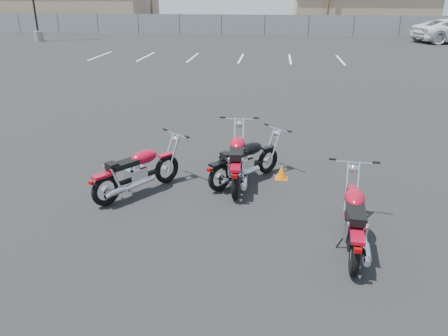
# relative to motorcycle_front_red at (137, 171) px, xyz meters

# --- Properties ---
(ground) EXTENTS (120.00, 120.00, 0.00)m
(ground) POSITION_rel_motorcycle_front_red_xyz_m (1.57, -0.60, -0.49)
(ground) COLOR black
(ground) RESTS_ON ground
(motorcycle_front_red) EXTENTS (1.68, 2.00, 1.08)m
(motorcycle_front_red) POSITION_rel_motorcycle_front_red_xyz_m (0.00, 0.00, 0.00)
(motorcycle_front_red) COLOR black
(motorcycle_front_red) RESTS_ON ground
(motorcycle_second_black) EXTENTS (1.72, 1.85, 1.04)m
(motorcycle_second_black) POSITION_rel_motorcycle_front_red_xyz_m (2.13, 0.85, -0.02)
(motorcycle_second_black) COLOR black
(motorcycle_second_black) RESTS_ON ground
(motorcycle_third_red) EXTENTS (0.92, 2.38, 1.16)m
(motorcycle_third_red) POSITION_rel_motorcycle_front_red_xyz_m (1.97, 0.80, 0.04)
(motorcycle_third_red) COLOR black
(motorcycle_third_red) RESTS_ON ground
(motorcycle_rear_red) EXTENTS (0.88, 2.28, 1.11)m
(motorcycle_rear_red) POSITION_rel_motorcycle_front_red_xyz_m (4.05, -1.56, 0.01)
(motorcycle_rear_red) COLOR black
(motorcycle_rear_red) RESTS_ON ground
(training_cone_near) EXTENTS (0.27, 0.27, 0.32)m
(training_cone_near) POSITION_rel_motorcycle_front_red_xyz_m (2.93, 1.11, -0.33)
(training_cone_near) COLOR orange
(training_cone_near) RESTS_ON ground
(light_pole_west) EXTENTS (0.80, 0.70, 10.79)m
(light_pole_west) POSITION_rel_motorcycle_front_red_xyz_m (-16.60, 27.10, 2.36)
(light_pole_west) COLOR gray
(light_pole_west) RESTS_ON ground
(chainlink_fence) EXTENTS (80.06, 0.06, 1.80)m
(chainlink_fence) POSITION_rel_motorcycle_front_red_xyz_m (1.57, 34.40, 0.41)
(chainlink_fence) COLOR slate
(chainlink_fence) RESTS_ON ground
(tan_building_west) EXTENTS (18.40, 10.40, 4.30)m
(tan_building_west) POSITION_rel_motorcycle_front_red_xyz_m (-20.43, 41.40, 1.67)
(tan_building_west) COLOR #9D8465
(tan_building_west) RESTS_ON ground
(tan_building_east) EXTENTS (14.40, 9.40, 3.70)m
(tan_building_east) POSITION_rel_motorcycle_front_red_xyz_m (11.57, 43.40, 1.37)
(tan_building_east) COLOR #9D8465
(tan_building_east) RESTS_ON ground
(parking_line_stripes) EXTENTS (15.12, 4.00, 0.01)m
(parking_line_stripes) POSITION_rel_motorcycle_front_red_xyz_m (-0.93, 19.40, -0.49)
(parking_line_stripes) COLOR silver
(parking_line_stripes) RESTS_ON ground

